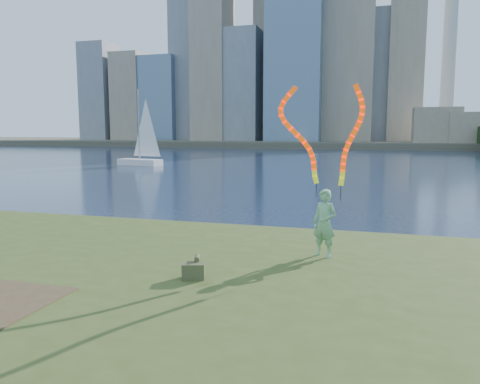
% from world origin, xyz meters
% --- Properties ---
extents(ground, '(320.00, 320.00, 0.00)m').
position_xyz_m(ground, '(0.00, 0.00, 0.00)').
color(ground, '#18253D').
rests_on(ground, ground).
extents(grassy_knoll, '(20.00, 18.00, 0.80)m').
position_xyz_m(grassy_knoll, '(0.00, -2.30, 0.34)').
color(grassy_knoll, '#3B4C1B').
rests_on(grassy_knoll, ground).
extents(far_shore, '(320.00, 40.00, 1.20)m').
position_xyz_m(far_shore, '(0.00, 95.00, 0.60)').
color(far_shore, '#474234').
rests_on(far_shore, ground).
extents(woman_with_ribbons, '(1.82, 0.79, 3.82)m').
position_xyz_m(woman_with_ribbons, '(3.08, 1.50, 2.27)').
color(woman_with_ribbons, '#106F1B').
rests_on(woman_with_ribbons, grassy_knoll).
extents(canvas_bag, '(0.45, 0.51, 0.37)m').
position_xyz_m(canvas_bag, '(1.01, -0.64, 0.95)').
color(canvas_bag, '#434728').
rests_on(canvas_bag, grassy_knoll).
extents(sailboat, '(4.88, 2.39, 7.33)m').
position_xyz_m(sailboat, '(-17.82, 32.73, 1.26)').
color(sailboat, white).
rests_on(sailboat, ground).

